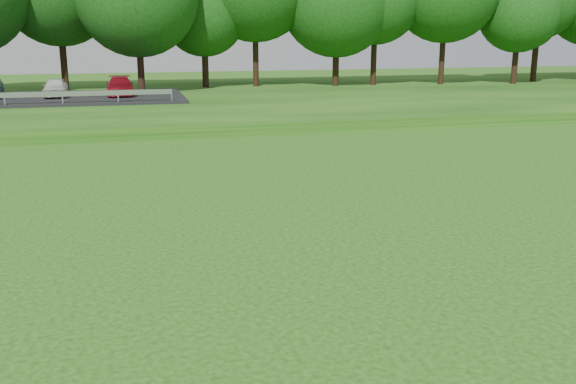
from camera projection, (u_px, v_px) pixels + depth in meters
name	position (u px, v px, depth m)	size (l,w,h in m)	color
berm	(345.00, 95.00, 47.08)	(130.00, 30.00, 0.60)	#14460D
walking_path	(434.00, 125.00, 34.01)	(130.00, 1.60, 0.04)	gray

